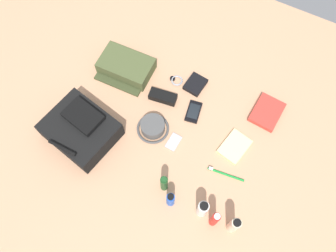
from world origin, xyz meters
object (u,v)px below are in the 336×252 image
(backpack, at_px, (81,129))
(toothbrush, at_px, (224,174))
(cell_phone, at_px, (194,112))
(deodorant_spray, at_px, (171,199))
(paperback_novel, at_px, (267,112))
(wristwatch, at_px, (176,80))
(lotion_bottle, at_px, (234,225))
(media_player, at_px, (174,142))
(shampoo_bottle, at_px, (164,183))
(bucket_hat, at_px, (153,127))
(sunscreen_spray, at_px, (215,219))
(toothpaste_tube, at_px, (203,209))
(sunglasses_case, at_px, (163,97))
(notepad, at_px, (235,147))
(toiletry_pouch, at_px, (126,67))
(wallet, at_px, (195,84))

(backpack, bearing_deg, toothbrush, -169.38)
(toothbrush, bearing_deg, cell_phone, -40.27)
(deodorant_spray, distance_m, paperback_novel, 0.66)
(cell_phone, relative_size, wristwatch, 1.77)
(lotion_bottle, xyz_separation_m, wristwatch, (0.55, -0.55, -0.08))
(media_player, xyz_separation_m, toothbrush, (-0.28, 0.03, 0.00))
(lotion_bottle, distance_m, shampoo_bottle, 0.35)
(shampoo_bottle, bearing_deg, bucket_hat, -51.65)
(sunscreen_spray, xyz_separation_m, deodorant_spray, (0.21, 0.01, -0.02))
(backpack, height_order, wristwatch, backpack)
(bucket_hat, bearing_deg, lotion_bottle, 153.91)
(sunscreen_spray, bearing_deg, backpack, -7.27)
(wristwatch, bearing_deg, toothpaste_tube, 126.24)
(lotion_bottle, distance_m, deodorant_spray, 0.29)
(lotion_bottle, bearing_deg, sunscreen_spray, 9.96)
(sunglasses_case, bearing_deg, wristwatch, -105.10)
(shampoo_bottle, bearing_deg, sunglasses_case, -61.63)
(wristwatch, relative_size, notepad, 0.47)
(toiletry_pouch, height_order, sunscreen_spray, sunscreen_spray)
(bucket_hat, bearing_deg, wallet, -104.16)
(bucket_hat, xyz_separation_m, lotion_bottle, (-0.53, 0.26, 0.06))
(paperback_novel, height_order, toothbrush, paperback_novel)
(sunscreen_spray, relative_size, cell_phone, 1.37)
(cell_phone, bearing_deg, paperback_novel, -153.67)
(deodorant_spray, bearing_deg, media_player, -65.85)
(toiletry_pouch, bearing_deg, lotion_bottle, 148.86)
(backpack, height_order, shampoo_bottle, shampoo_bottle)
(bucket_hat, xyz_separation_m, paperback_novel, (-0.47, -0.34, -0.01))
(lotion_bottle, relative_size, wallet, 1.56)
(backpack, relative_size, toothpaste_tube, 2.52)
(sunscreen_spray, bearing_deg, shampoo_bottle, -8.94)
(backpack, relative_size, paperback_novel, 2.01)
(lotion_bottle, distance_m, media_player, 0.48)
(bucket_hat, xyz_separation_m, notepad, (-0.39, -0.10, -0.02))
(backpack, bearing_deg, cell_phone, -140.56)
(media_player, bearing_deg, cell_phone, -94.88)
(sunscreen_spray, height_order, paperback_novel, sunscreen_spray)
(notepad, relative_size, sunglasses_case, 1.07)
(toothpaste_tube, bearing_deg, deodorant_spray, 10.32)
(cell_phone, bearing_deg, toothpaste_tube, 119.76)
(sunscreen_spray, relative_size, wallet, 1.57)
(media_player, relative_size, sunglasses_case, 0.62)
(deodorant_spray, relative_size, cell_phone, 0.99)
(toothpaste_tube, relative_size, deodorant_spray, 1.15)
(sunscreen_spray, bearing_deg, deodorant_spray, 1.88)
(toothbrush, bearing_deg, toothpaste_tube, 84.78)
(deodorant_spray, bearing_deg, cell_phone, -77.30)
(lotion_bottle, xyz_separation_m, wallet, (0.45, -0.58, -0.07))
(toothpaste_tube, xyz_separation_m, wallet, (0.30, -0.57, -0.06))
(sunglasses_case, bearing_deg, media_player, 121.22)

